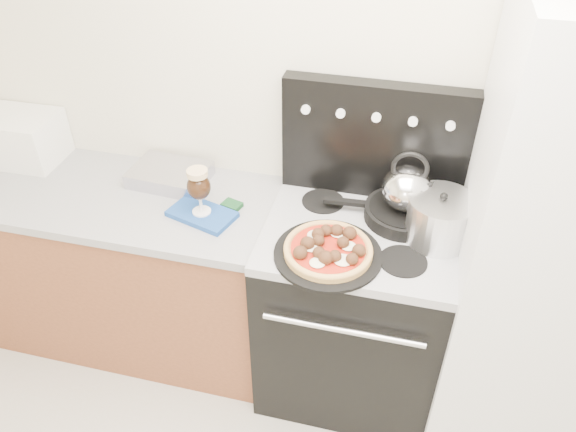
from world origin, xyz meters
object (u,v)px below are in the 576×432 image
(skillet, at_px, (403,213))
(stock_pot, at_px, (439,220))
(fridge, at_px, (550,256))
(tea_kettle, at_px, (407,185))
(stove_body, at_px, (352,313))
(pizza_pan, at_px, (328,254))
(base_cabinet, at_px, (130,270))
(oven_mitt, at_px, (202,214))
(beer_glass, at_px, (199,191))
(toaster_oven, at_px, (20,138))
(pizza, at_px, (328,248))

(skillet, bearing_deg, stock_pot, -35.36)
(fridge, distance_m, tea_kettle, 0.58)
(stove_body, xyz_separation_m, tea_kettle, (0.16, 0.11, 0.64))
(pizza_pan, distance_m, stock_pot, 0.44)
(base_cabinet, height_order, fridge, fridge)
(oven_mitt, distance_m, stock_pot, 0.95)
(skillet, distance_m, stock_pot, 0.18)
(beer_glass, relative_size, skillet, 0.67)
(oven_mitt, xyz_separation_m, pizza_pan, (0.55, -0.14, 0.01))
(pizza_pan, xyz_separation_m, stock_pot, (0.39, 0.20, 0.08))
(stove_body, bearing_deg, pizza_pan, -118.00)
(tea_kettle, bearing_deg, pizza_pan, -149.80)
(fridge, relative_size, toaster_oven, 5.30)
(beer_glass, height_order, pizza, beer_glass)
(stove_body, distance_m, beer_glass, 0.88)
(beer_glass, xyz_separation_m, stock_pot, (0.94, 0.06, -0.02))
(stove_body, height_order, fridge, fridge)
(pizza_pan, bearing_deg, pizza, 0.00)
(tea_kettle, bearing_deg, stove_body, -163.40)
(fridge, height_order, skillet, fridge)
(beer_glass, xyz_separation_m, pizza_pan, (0.55, -0.14, -0.10))
(fridge, relative_size, pizza, 5.73)
(pizza, xyz_separation_m, tea_kettle, (0.25, 0.30, 0.13))
(toaster_oven, xyz_separation_m, oven_mitt, (0.98, -0.23, -0.10))
(stock_pot, bearing_deg, base_cabinet, 179.64)
(beer_glass, distance_m, skillet, 0.83)
(pizza_pan, relative_size, skillet, 1.30)
(pizza, bearing_deg, base_cabinet, 168.35)
(fridge, height_order, tea_kettle, fridge)
(fridge, relative_size, stock_pot, 7.75)
(base_cabinet, relative_size, fridge, 0.76)
(base_cabinet, relative_size, oven_mitt, 5.35)
(fridge, relative_size, tea_kettle, 8.81)
(oven_mitt, height_order, stock_pot, stock_pot)
(beer_glass, xyz_separation_m, tea_kettle, (0.81, 0.16, 0.06))
(beer_glass, xyz_separation_m, skillet, (0.81, 0.16, -0.08))
(toaster_oven, distance_m, pizza_pan, 1.58)
(base_cabinet, distance_m, toaster_oven, 0.80)
(base_cabinet, height_order, tea_kettle, tea_kettle)
(beer_glass, relative_size, stock_pot, 0.85)
(beer_glass, bearing_deg, base_cabinet, 171.18)
(pizza_pan, xyz_separation_m, tea_kettle, (0.25, 0.30, 0.16))
(stove_body, xyz_separation_m, skillet, (0.16, 0.11, 0.51))
(beer_glass, bearing_deg, fridge, 0.86)
(beer_glass, bearing_deg, skillet, 11.05)
(base_cabinet, relative_size, beer_glass, 6.93)
(pizza_pan, distance_m, tea_kettle, 0.42)
(oven_mitt, relative_size, stock_pot, 1.11)
(pizza_pan, bearing_deg, fridge, 11.20)
(beer_glass, bearing_deg, oven_mitt, 0.00)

